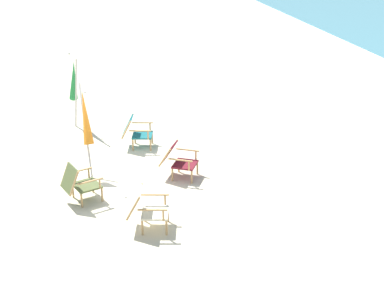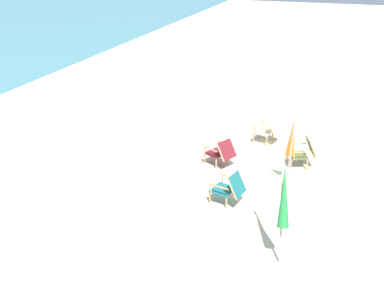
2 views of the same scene
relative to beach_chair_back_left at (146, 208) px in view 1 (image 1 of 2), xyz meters
The scene contains 7 objects.
ground_plane 2.36m from the beach_chair_back_left, 167.94° to the right, with size 80.00×80.00×0.00m, color beige.
beach_chair_back_left is the anchor object (origin of this frame).
beach_chair_far_center 3.83m from the beach_chair_back_left, behind, with size 0.72×0.84×0.79m.
beach_chair_back_right 2.19m from the beach_chair_back_left, 154.77° to the left, with size 0.86×0.95×0.77m.
beach_chair_mid_center 1.72m from the beach_chair_back_left, 136.88° to the right, with size 0.79×0.87×0.81m.
umbrella_furled_green 5.62m from the beach_chair_back_left, 167.48° to the right, with size 0.71×0.37×2.05m.
umbrella_furled_orange 2.85m from the beach_chair_back_left, 159.31° to the right, with size 0.84×0.31×2.00m.
Camera 1 is at (10.71, -0.39, 5.25)m, focal length 50.00 mm.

